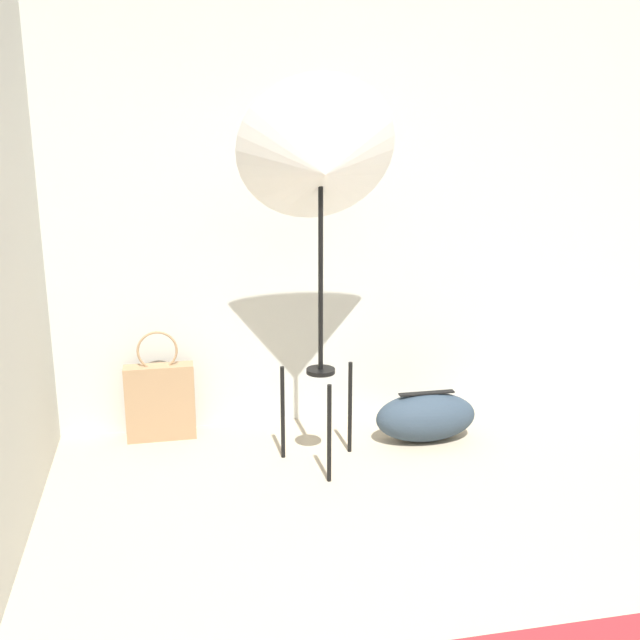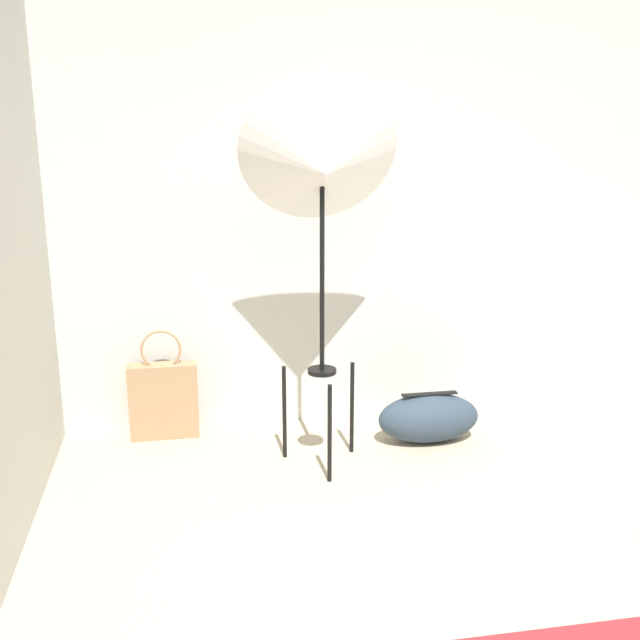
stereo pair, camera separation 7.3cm
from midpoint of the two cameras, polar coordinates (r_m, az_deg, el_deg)
name	(u,v)px [view 2 (the right image)]	position (r m, az deg, el deg)	size (l,w,h in m)	color
wall_back	(346,176)	(3.88, 2.56, 10.90)	(8.00, 0.05, 2.60)	beige
photo_umbrella	(322,164)	(3.27, 0.82, 11.78)	(0.71, 0.51, 1.77)	black
tote_bag	(164,399)	(3.90, -11.30, -5.93)	(0.35, 0.10, 0.57)	#9E7A56
duffel_bag	(429,418)	(3.84, 8.81, -7.38)	(0.52, 0.25, 0.26)	#2D3D4C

